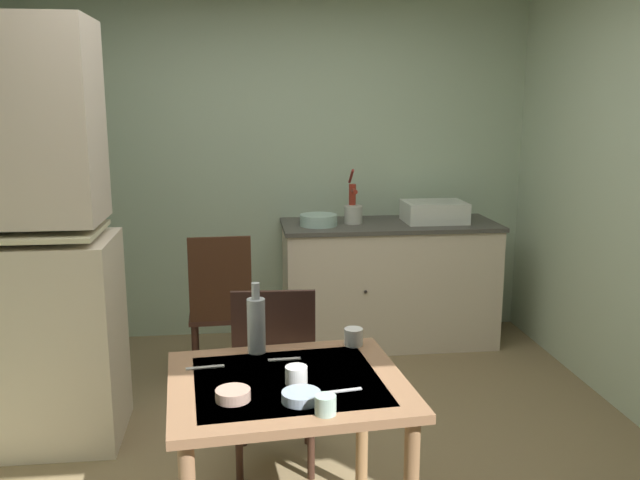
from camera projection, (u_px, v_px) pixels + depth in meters
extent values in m
plane|color=olive|center=(296.00, 465.00, 3.36)|extent=(4.99, 4.99, 0.00)
cube|color=#B5CCAA|center=(272.00, 163.00, 5.08)|extent=(3.96, 0.10, 2.62)
cube|color=beige|center=(20.00, 342.00, 3.52)|extent=(1.01, 0.58, 1.09)
cube|color=beige|center=(8.00, 233.00, 3.37)|extent=(0.91, 0.52, 0.02)
cube|color=beige|center=(388.00, 285.00, 5.00)|extent=(1.53, 0.60, 0.87)
cube|color=#4D4B44|center=(390.00, 225.00, 4.90)|extent=(1.56, 0.63, 0.03)
sphere|color=#2D2823|center=(366.00, 292.00, 4.66)|extent=(0.02, 0.02, 0.02)
cube|color=white|center=(434.00, 212.00, 4.92)|extent=(0.44, 0.34, 0.15)
cube|color=black|center=(435.00, 202.00, 4.91)|extent=(0.38, 0.28, 0.01)
cylinder|color=maroon|center=(352.00, 203.00, 4.89)|extent=(0.05, 0.05, 0.28)
cylinder|color=maroon|center=(354.00, 191.00, 4.80)|extent=(0.03, 0.12, 0.03)
cylinder|color=maroon|center=(351.00, 176.00, 4.91)|extent=(0.02, 0.16, 0.12)
cylinder|color=#ADD1C1|center=(319.00, 220.00, 4.78)|extent=(0.27, 0.27, 0.08)
cylinder|color=beige|center=(353.00, 215.00, 4.86)|extent=(0.13, 0.13, 0.13)
cube|color=#9A6E4C|center=(288.00, 385.00, 2.59)|extent=(0.96, 0.85, 0.04)
cube|color=silver|center=(288.00, 380.00, 2.58)|extent=(0.75, 0.67, 0.00)
cylinder|color=#9C674D|center=(187.00, 441.00, 2.90)|extent=(0.06, 0.06, 0.70)
cylinder|color=#9E744B|center=(362.00, 423.00, 3.05)|extent=(0.06, 0.06, 0.70)
cube|color=#3A2319|center=(275.00, 380.00, 3.31)|extent=(0.42, 0.42, 0.03)
cube|color=#36201A|center=(274.00, 343.00, 3.08)|extent=(0.38, 0.04, 0.49)
cylinder|color=#3A2319|center=(308.00, 406.00, 3.53)|extent=(0.04, 0.04, 0.42)
cylinder|color=#3A2319|center=(243.00, 408.00, 3.51)|extent=(0.04, 0.04, 0.42)
cylinder|color=#3A2319|center=(311.00, 438.00, 3.20)|extent=(0.04, 0.04, 0.42)
cylinder|color=#3A2319|center=(239.00, 440.00, 3.18)|extent=(0.04, 0.04, 0.42)
cube|color=#3F241B|center=(221.00, 313.00, 4.35)|extent=(0.41, 0.41, 0.03)
cube|color=#432616|center=(220.00, 279.00, 4.11)|extent=(0.38, 0.04, 0.53)
cylinder|color=#3F241B|center=(247.00, 336.00, 4.59)|extent=(0.04, 0.04, 0.42)
cylinder|color=#3F241B|center=(196.00, 339.00, 4.53)|extent=(0.04, 0.04, 0.42)
cylinder|color=#3F241B|center=(250.00, 354.00, 4.26)|extent=(0.04, 0.04, 0.42)
cylinder|color=#3F241B|center=(195.00, 357.00, 4.21)|extent=(0.04, 0.04, 0.42)
cylinder|color=tan|center=(233.00, 395.00, 2.41)|extent=(0.13, 0.13, 0.04)
cylinder|color=#9EB2C6|center=(301.00, 397.00, 2.40)|extent=(0.14, 0.14, 0.04)
cylinder|color=white|center=(353.00, 337.00, 2.94)|extent=(0.08, 0.08, 0.07)
cylinder|color=white|center=(296.00, 375.00, 2.55)|extent=(0.08, 0.08, 0.07)
cylinder|color=#ADD1C1|center=(325.00, 405.00, 2.30)|extent=(0.07, 0.07, 0.07)
cylinder|color=#B7BCC1|center=(256.00, 326.00, 2.85)|extent=(0.08, 0.08, 0.23)
cylinder|color=#B7BCC1|center=(256.00, 291.00, 2.81)|extent=(0.03, 0.03, 0.07)
cube|color=silver|center=(339.00, 391.00, 2.48)|extent=(0.18, 0.04, 0.00)
cube|color=beige|center=(284.00, 359.00, 2.78)|extent=(0.14, 0.03, 0.00)
cube|color=beige|center=(205.00, 367.00, 2.70)|extent=(0.15, 0.04, 0.00)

